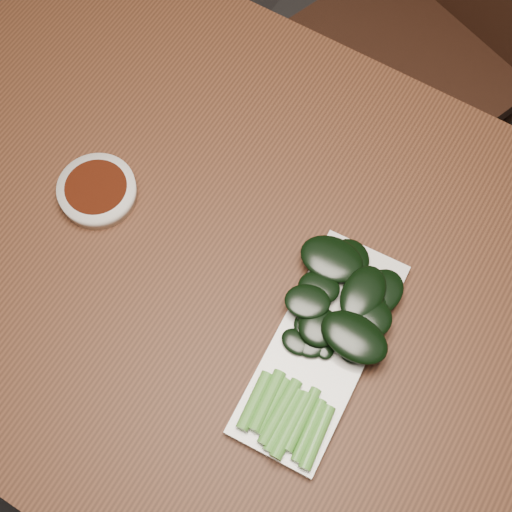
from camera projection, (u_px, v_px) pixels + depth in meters
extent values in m
plane|color=#292727|center=(258.00, 395.00, 1.65)|extent=(6.00, 6.00, 0.00)
cube|color=#412212|center=(259.00, 282.00, 0.97)|extent=(1.40, 0.80, 0.04)
cylinder|color=#412212|center=(90.00, 78.00, 1.56)|extent=(0.05, 0.05, 0.71)
cube|color=black|center=(390.00, 71.00, 1.48)|extent=(0.58, 0.58, 0.04)
cylinder|color=black|center=(258.00, 120.00, 1.70)|extent=(0.04, 0.04, 0.41)
cylinder|color=black|center=(367.00, 236.00, 1.58)|extent=(0.04, 0.04, 0.41)
cylinder|color=black|center=(379.00, 39.00, 1.79)|extent=(0.04, 0.04, 0.41)
cylinder|color=black|center=(491.00, 142.00, 1.67)|extent=(0.04, 0.04, 0.41)
cylinder|color=silver|center=(98.00, 191.00, 0.99)|extent=(0.11, 0.11, 0.03)
cylinder|color=#381005|center=(96.00, 187.00, 0.98)|extent=(0.09, 0.09, 0.00)
cube|color=silver|center=(321.00, 347.00, 0.91)|extent=(0.14, 0.31, 0.01)
cylinder|color=#509734|center=(255.00, 401.00, 0.87)|extent=(0.02, 0.08, 0.02)
cylinder|color=#509734|center=(267.00, 401.00, 0.87)|extent=(0.03, 0.08, 0.02)
cylinder|color=#509734|center=(272.00, 406.00, 0.87)|extent=(0.01, 0.08, 0.01)
cylinder|color=#509734|center=(280.00, 412.00, 0.86)|extent=(0.02, 0.09, 0.02)
cylinder|color=#509734|center=(284.00, 420.00, 0.86)|extent=(0.02, 0.08, 0.01)
cylinder|color=#509734|center=(291.00, 425.00, 0.86)|extent=(0.02, 0.09, 0.02)
cylinder|color=#509734|center=(302.00, 419.00, 0.86)|extent=(0.02, 0.08, 0.01)
cylinder|color=#509734|center=(309.00, 430.00, 0.86)|extent=(0.02, 0.08, 0.01)
cylinder|color=#509734|center=(317.00, 437.00, 0.85)|extent=(0.03, 0.08, 0.02)
ellipsoid|color=black|center=(311.00, 314.00, 0.91)|extent=(0.05, 0.04, 0.01)
ellipsoid|color=black|center=(370.00, 301.00, 0.91)|extent=(0.05, 0.05, 0.01)
ellipsoid|color=black|center=(358.00, 340.00, 0.90)|extent=(0.05, 0.07, 0.01)
ellipsoid|color=black|center=(319.00, 287.00, 0.92)|extent=(0.07, 0.06, 0.01)
ellipsoid|color=black|center=(370.00, 317.00, 0.90)|extent=(0.07, 0.07, 0.01)
ellipsoid|color=black|center=(307.00, 301.00, 0.91)|extent=(0.07, 0.07, 0.01)
ellipsoid|color=black|center=(307.00, 296.00, 0.92)|extent=(0.04, 0.06, 0.01)
ellipsoid|color=black|center=(348.00, 260.00, 0.94)|extent=(0.08, 0.08, 0.01)
ellipsoid|color=black|center=(380.00, 292.00, 0.92)|extent=(0.07, 0.08, 0.01)
ellipsoid|color=black|center=(354.00, 337.00, 0.88)|extent=(0.09, 0.06, 0.02)
ellipsoid|color=black|center=(332.00, 259.00, 0.93)|extent=(0.09, 0.07, 0.01)
ellipsoid|color=black|center=(363.00, 293.00, 0.91)|extent=(0.06, 0.09, 0.01)
ellipsoid|color=black|center=(319.00, 327.00, 0.90)|extent=(0.08, 0.08, 0.01)
ellipsoid|color=black|center=(326.00, 262.00, 0.94)|extent=(0.04, 0.06, 0.01)
ellipsoid|color=black|center=(305.00, 326.00, 0.91)|extent=(0.05, 0.05, 0.01)
ellipsoid|color=black|center=(325.00, 347.00, 0.90)|extent=(0.04, 0.04, 0.01)
ellipsoid|color=black|center=(296.00, 342.00, 0.90)|extent=(0.04, 0.04, 0.01)
ellipsoid|color=black|center=(313.00, 346.00, 0.90)|extent=(0.05, 0.05, 0.01)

